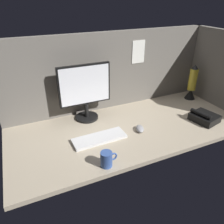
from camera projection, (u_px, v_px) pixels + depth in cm
name	position (u px, v px, depth cm)	size (l,w,h in cm)	color
ground_plane	(131.00, 127.00, 169.44)	(180.00, 80.00, 3.00)	tan
cubicle_wall_back	(111.00, 71.00, 183.73)	(180.00, 5.50, 63.40)	slate
cubicle_wall_side	(224.00, 71.00, 185.23)	(5.00, 80.00, 63.40)	slate
monitor	(85.00, 90.00, 167.66)	(40.23, 18.00, 43.94)	black
keyboard	(99.00, 138.00, 152.10)	(37.00, 13.00, 2.00)	silver
mouse	(140.00, 129.00, 161.56)	(5.60, 9.60, 3.40)	#99999E
mug_ceramic_blue	(107.00, 159.00, 127.34)	(10.30, 6.89, 9.57)	#38569E
lava_lamp	(192.00, 85.00, 205.62)	(9.99, 9.99, 32.68)	black
desk_phone	(204.00, 117.00, 173.28)	(20.86, 22.35, 8.80)	black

